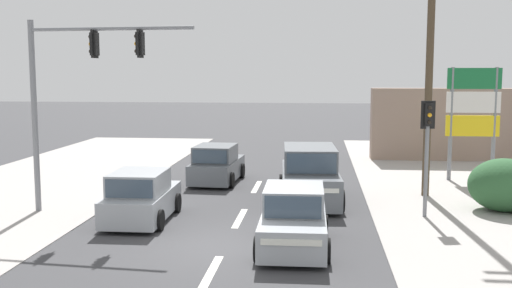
{
  "coord_description": "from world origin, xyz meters",
  "views": [
    {
      "loc": [
        2.31,
        -14.61,
        4.43
      ],
      "look_at": [
        0.39,
        4.0,
        2.16
      ],
      "focal_mm": 42.0,
      "sensor_mm": 36.0,
      "label": 1
    }
  ],
  "objects_px": {
    "utility_pole_midground_right": "(431,34)",
    "pedestal_signal_right_kerb": "(427,139)",
    "suv_receding_far": "(310,176)",
    "hatchback_oncoming_near": "(217,165)",
    "hatchback_crossing_left": "(141,198)",
    "hatchback_kerbside_parked": "(294,220)",
    "traffic_signal_mast": "(72,81)",
    "shopping_plaza_sign": "(473,108)"
  },
  "relations": [
    {
      "from": "utility_pole_midground_right",
      "to": "hatchback_oncoming_near",
      "type": "xyz_separation_m",
      "value": [
        -7.86,
        1.85,
        -5.0
      ]
    },
    {
      "from": "traffic_signal_mast",
      "to": "pedestal_signal_right_kerb",
      "type": "xyz_separation_m",
      "value": [
        10.81,
        0.57,
        -1.73
      ]
    },
    {
      "from": "pedestal_signal_right_kerb",
      "to": "suv_receding_far",
      "type": "height_order",
      "value": "pedestal_signal_right_kerb"
    },
    {
      "from": "traffic_signal_mast",
      "to": "shopping_plaza_sign",
      "type": "xyz_separation_m",
      "value": [
        13.73,
        7.06,
        -1.16
      ]
    },
    {
      "from": "pedestal_signal_right_kerb",
      "to": "hatchback_crossing_left",
      "type": "relative_size",
      "value": 0.97
    },
    {
      "from": "utility_pole_midground_right",
      "to": "traffic_signal_mast",
      "type": "distance_m",
      "value": 12.09
    },
    {
      "from": "suv_receding_far",
      "to": "hatchback_kerbside_parked",
      "type": "bearing_deg",
      "value": -93.43
    },
    {
      "from": "suv_receding_far",
      "to": "hatchback_crossing_left",
      "type": "xyz_separation_m",
      "value": [
        -4.93,
        -3.14,
        -0.18
      ]
    },
    {
      "from": "hatchback_oncoming_near",
      "to": "traffic_signal_mast",
      "type": "bearing_deg",
      "value": -121.9
    },
    {
      "from": "shopping_plaza_sign",
      "to": "hatchback_oncoming_near",
      "type": "relative_size",
      "value": 1.24
    },
    {
      "from": "suv_receding_far",
      "to": "hatchback_oncoming_near",
      "type": "distance_m",
      "value": 4.98
    },
    {
      "from": "hatchback_oncoming_near",
      "to": "utility_pole_midground_right",
      "type": "bearing_deg",
      "value": -13.25
    },
    {
      "from": "traffic_signal_mast",
      "to": "pedestal_signal_right_kerb",
      "type": "relative_size",
      "value": 1.69
    },
    {
      "from": "hatchback_kerbside_parked",
      "to": "hatchback_oncoming_near",
      "type": "relative_size",
      "value": 0.98
    },
    {
      "from": "pedestal_signal_right_kerb",
      "to": "suv_receding_far",
      "type": "relative_size",
      "value": 0.77
    },
    {
      "from": "traffic_signal_mast",
      "to": "hatchback_kerbside_parked",
      "type": "xyz_separation_m",
      "value": [
        6.94,
        -2.99,
        -3.44
      ]
    },
    {
      "from": "shopping_plaza_sign",
      "to": "hatchback_crossing_left",
      "type": "height_order",
      "value": "shopping_plaza_sign"
    },
    {
      "from": "utility_pole_midground_right",
      "to": "suv_receding_far",
      "type": "bearing_deg",
      "value": -161.06
    },
    {
      "from": "utility_pole_midground_right",
      "to": "hatchback_crossing_left",
      "type": "distance_m",
      "value": 11.29
    },
    {
      "from": "hatchback_crossing_left",
      "to": "hatchback_oncoming_near",
      "type": "height_order",
      "value": "same"
    },
    {
      "from": "traffic_signal_mast",
      "to": "hatchback_kerbside_parked",
      "type": "relative_size",
      "value": 1.64
    },
    {
      "from": "pedestal_signal_right_kerb",
      "to": "hatchback_crossing_left",
      "type": "bearing_deg",
      "value": -171.09
    },
    {
      "from": "utility_pole_midground_right",
      "to": "pedestal_signal_right_kerb",
      "type": "xyz_separation_m",
      "value": [
        -0.57,
        -3.22,
        -3.29
      ]
    },
    {
      "from": "hatchback_crossing_left",
      "to": "suv_receding_far",
      "type": "bearing_deg",
      "value": 32.48
    },
    {
      "from": "pedestal_signal_right_kerb",
      "to": "shopping_plaza_sign",
      "type": "distance_m",
      "value": 7.14
    },
    {
      "from": "hatchback_crossing_left",
      "to": "hatchback_oncoming_near",
      "type": "xyz_separation_m",
      "value": [
        1.18,
        6.4,
        0.0
      ]
    },
    {
      "from": "traffic_signal_mast",
      "to": "hatchback_oncoming_near",
      "type": "height_order",
      "value": "traffic_signal_mast"
    },
    {
      "from": "suv_receding_far",
      "to": "traffic_signal_mast",
      "type": "bearing_deg",
      "value": -161.86
    },
    {
      "from": "suv_receding_far",
      "to": "hatchback_oncoming_near",
      "type": "height_order",
      "value": "suv_receding_far"
    },
    {
      "from": "utility_pole_midground_right",
      "to": "shopping_plaza_sign",
      "type": "relative_size",
      "value": 2.37
    },
    {
      "from": "hatchback_kerbside_parked",
      "to": "utility_pole_midground_right",
      "type": "bearing_deg",
      "value": 56.87
    },
    {
      "from": "hatchback_crossing_left",
      "to": "utility_pole_midground_right",
      "type": "bearing_deg",
      "value": 26.71
    },
    {
      "from": "shopping_plaza_sign",
      "to": "suv_receding_far",
      "type": "xyz_separation_m",
      "value": [
        -6.46,
        -4.68,
        -2.1
      ]
    },
    {
      "from": "utility_pole_midground_right",
      "to": "hatchback_kerbside_parked",
      "type": "height_order",
      "value": "utility_pole_midground_right"
    },
    {
      "from": "pedestal_signal_right_kerb",
      "to": "traffic_signal_mast",
      "type": "bearing_deg",
      "value": -176.99
    },
    {
      "from": "pedestal_signal_right_kerb",
      "to": "hatchback_oncoming_near",
      "type": "relative_size",
      "value": 0.96
    },
    {
      "from": "traffic_signal_mast",
      "to": "utility_pole_midground_right",
      "type": "bearing_deg",
      "value": 18.43
    },
    {
      "from": "hatchback_crossing_left",
      "to": "shopping_plaza_sign",
      "type": "bearing_deg",
      "value": 34.46
    },
    {
      "from": "utility_pole_midground_right",
      "to": "shopping_plaza_sign",
      "type": "bearing_deg",
      "value": 54.22
    },
    {
      "from": "suv_receding_far",
      "to": "hatchback_oncoming_near",
      "type": "relative_size",
      "value": 1.25
    },
    {
      "from": "traffic_signal_mast",
      "to": "suv_receding_far",
      "type": "distance_m",
      "value": 8.31
    },
    {
      "from": "hatchback_crossing_left",
      "to": "hatchback_oncoming_near",
      "type": "relative_size",
      "value": 0.98
    }
  ]
}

